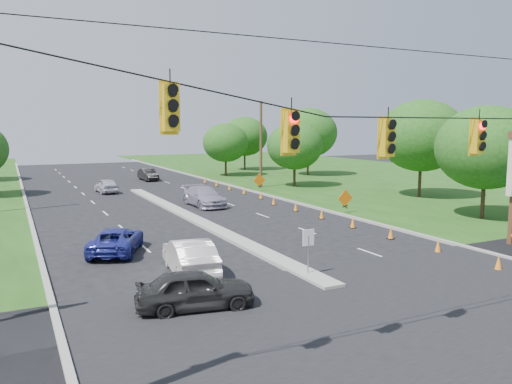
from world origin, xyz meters
TOP-DOWN VIEW (x-y plane):
  - ground at (0.00, 0.00)m, footprint 160.00×160.00m
  - grass_right at (30.00, 20.00)m, footprint 40.00×160.00m
  - cross_street at (0.00, 0.00)m, footprint 160.00×14.00m
  - curb_left at (-10.10, 30.00)m, footprint 0.25×110.00m
  - curb_right at (10.10, 30.00)m, footprint 0.25×110.00m
  - median at (0.00, 21.00)m, footprint 1.00×34.00m
  - median_sign at (0.00, 6.00)m, footprint 0.55×0.06m
  - signal_span at (-0.05, -1.00)m, footprint 25.60×0.32m
  - utility_pole_far_right at (12.50, 35.00)m, footprint 0.28×0.28m
  - cone_0 at (8.08, 3.00)m, footprint 0.32×0.32m
  - cone_1 at (8.08, 6.50)m, footprint 0.32×0.32m
  - cone_2 at (8.08, 10.00)m, footprint 0.32×0.32m
  - cone_3 at (8.08, 13.50)m, footprint 0.32×0.32m
  - cone_4 at (8.08, 17.00)m, footprint 0.32×0.32m
  - cone_5 at (8.08, 20.50)m, footprint 0.32×0.32m
  - cone_6 at (8.08, 24.00)m, footprint 0.32×0.32m
  - cone_7 at (8.68, 27.50)m, footprint 0.32×0.32m
  - cone_8 at (8.68, 31.00)m, footprint 0.32×0.32m
  - cone_9 at (8.68, 34.50)m, footprint 0.32×0.32m
  - cone_10 at (8.68, 38.00)m, footprint 0.32×0.32m
  - cone_11 at (8.68, 41.50)m, footprint 0.32×0.32m
  - work_sign_1 at (10.80, 18.00)m, footprint 1.27×0.58m
  - work_sign_2 at (10.80, 32.00)m, footprint 1.27×0.58m
  - tree_7 at (18.00, 12.00)m, footprint 6.72×6.72m
  - tree_8 at (22.00, 22.00)m, footprint 7.56×7.56m
  - tree_9 at (16.00, 34.00)m, footprint 5.88×5.88m
  - tree_10 at (24.00, 44.00)m, footprint 7.56×7.56m
  - tree_11 at (20.00, 55.00)m, footprint 6.72×6.72m
  - tree_12 at (14.00, 48.00)m, footprint 5.88×5.88m
  - black_sedan at (-5.59, 4.52)m, footprint 4.38×2.36m
  - white_sedan at (-4.38, 8.65)m, footprint 2.17×4.88m
  - blue_pickup at (-6.52, 13.79)m, footprint 3.82×5.17m
  - silver_car_far at (2.77, 26.00)m, footprint 2.31×5.46m
  - silver_car_oncoming at (-2.84, 37.96)m, footprint 1.91×4.17m
  - dark_car_receding at (3.63, 47.30)m, footprint 1.66×4.33m

SIDE VIEW (x-z plane):
  - ground at x=0.00m, z-range 0.00..0.00m
  - grass_right at x=30.00m, z-range -0.03..0.03m
  - cross_street at x=0.00m, z-range -0.01..0.01m
  - curb_left at x=-10.10m, z-range -0.08..0.08m
  - curb_right at x=10.10m, z-range -0.08..0.08m
  - median at x=0.00m, z-range -0.09..0.09m
  - cone_0 at x=8.08m, z-range 0.00..0.70m
  - cone_1 at x=8.08m, z-range 0.00..0.70m
  - cone_2 at x=8.08m, z-range 0.00..0.70m
  - cone_3 at x=8.08m, z-range 0.00..0.70m
  - cone_4 at x=8.08m, z-range 0.00..0.70m
  - cone_5 at x=8.08m, z-range 0.00..0.70m
  - cone_6 at x=8.08m, z-range 0.00..0.70m
  - cone_7 at x=8.68m, z-range 0.00..0.70m
  - cone_8 at x=8.68m, z-range 0.00..0.70m
  - cone_9 at x=8.68m, z-range 0.00..0.70m
  - cone_10 at x=8.68m, z-range 0.00..0.70m
  - cone_11 at x=8.68m, z-range 0.00..0.70m
  - blue_pickup at x=-6.52m, z-range 0.00..1.31m
  - silver_car_oncoming at x=-2.84m, z-range 0.00..1.38m
  - dark_car_receding at x=3.63m, z-range 0.00..1.41m
  - black_sedan at x=-5.59m, z-range 0.00..1.41m
  - white_sedan at x=-4.38m, z-range 0.00..1.56m
  - silver_car_far at x=2.77m, z-range 0.00..1.57m
  - work_sign_1 at x=10.80m, z-range 0.41..1.78m
  - work_sign_2 at x=10.80m, z-range 0.41..1.78m
  - median_sign at x=0.00m, z-range 0.44..2.49m
  - tree_9 at x=16.00m, z-range 0.91..7.77m
  - tree_12 at x=14.00m, z-range 0.91..7.77m
  - utility_pole_far_right at x=12.50m, z-range 0.00..9.00m
  - tree_7 at x=18.00m, z-range 1.04..8.88m
  - tree_11 at x=20.00m, z-range 1.04..8.88m
  - signal_span at x=-0.05m, z-range 0.47..9.47m
  - tree_8 at x=22.00m, z-range 1.17..9.99m
  - tree_10 at x=24.00m, z-range 1.17..9.99m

